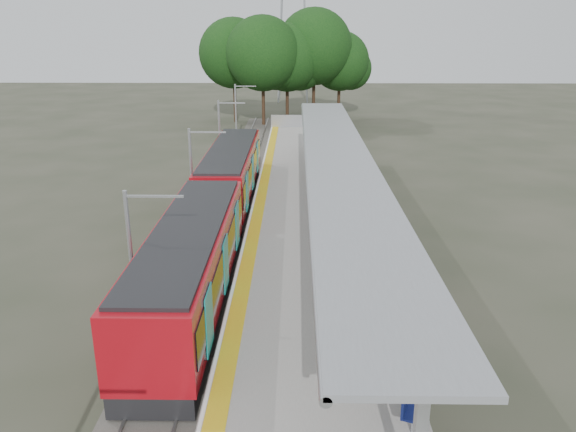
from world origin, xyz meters
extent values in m
cube|color=#59544C|center=(-4.50, 20.00, 0.12)|extent=(3.00, 70.00, 0.24)
cube|color=gray|center=(0.00, 20.00, 0.50)|extent=(6.00, 50.00, 1.00)
cube|color=gold|center=(-2.55, 20.00, 1.01)|extent=(0.60, 50.00, 0.02)
cube|color=#9EA0A5|center=(0.00, 44.95, 1.60)|extent=(6.00, 0.10, 1.20)
cube|color=black|center=(-4.50, 8.42, 0.65)|extent=(2.50, 13.50, 0.70)
cube|color=#9E0B14|center=(-4.50, 8.42, 2.25)|extent=(2.65, 13.50, 2.50)
cube|color=black|center=(-4.50, 8.42, 2.30)|extent=(2.72, 12.96, 1.20)
cube|color=black|center=(-4.50, 8.42, 3.55)|extent=(2.40, 12.82, 0.15)
cube|color=#0D8382|center=(-3.14, 8.42, 2.10)|extent=(0.04, 1.30, 2.00)
cylinder|color=black|center=(-4.50, 3.70, 0.35)|extent=(2.20, 0.70, 0.70)
cube|color=black|center=(-4.50, 22.52, 0.65)|extent=(2.50, 13.50, 0.70)
cube|color=#9E0B14|center=(-4.50, 22.52, 2.25)|extent=(2.65, 13.50, 2.50)
cube|color=black|center=(-4.50, 22.52, 2.30)|extent=(2.72, 12.96, 1.20)
cube|color=black|center=(-4.50, 22.52, 3.55)|extent=(2.40, 12.83, 0.15)
cube|color=#0D8382|center=(-3.14, 22.52, 2.10)|extent=(0.04, 1.30, 2.00)
cylinder|color=black|center=(-4.50, 17.80, 0.35)|extent=(2.20, 0.70, 0.70)
cube|color=black|center=(-4.50, 15.47, 2.00)|extent=(2.30, 0.80, 2.40)
cube|color=#9EA0A5|center=(2.00, 2.00, 2.75)|extent=(0.25, 0.25, 3.50)
cube|color=#9EA0A5|center=(2.00, 6.00, 2.75)|extent=(0.25, 0.25, 3.50)
cube|color=#9EA0A5|center=(2.00, 10.00, 2.75)|extent=(0.25, 0.25, 3.50)
cube|color=#9EA0A5|center=(2.00, 14.00, 2.75)|extent=(0.25, 0.25, 3.50)
cube|color=#9EA0A5|center=(2.00, 18.00, 2.75)|extent=(0.25, 0.25, 3.50)
cube|color=#9EA0A5|center=(2.00, 22.00, 2.75)|extent=(0.25, 0.25, 3.50)
cube|color=#9EA0A5|center=(2.00, 26.00, 2.75)|extent=(0.25, 0.25, 3.50)
cube|color=#9EA0A5|center=(2.00, 30.00, 2.75)|extent=(0.25, 0.25, 3.50)
cube|color=#9EA0A5|center=(2.00, 34.00, 2.75)|extent=(0.25, 0.25, 3.50)
cube|color=gray|center=(1.60, 16.00, 4.58)|extent=(3.20, 38.00, 0.16)
cylinder|color=#9EA0A5|center=(0.05, 16.00, 4.50)|extent=(0.24, 38.00, 0.24)
cube|color=silver|center=(2.70, 4.00, 2.20)|extent=(0.05, 3.70, 2.20)
cube|color=silver|center=(2.70, 8.00, 2.20)|extent=(0.05, 3.70, 2.20)
cube|color=silver|center=(2.70, 16.00, 2.20)|extent=(0.05, 3.70, 2.20)
cube|color=silver|center=(2.70, 20.00, 2.20)|extent=(0.05, 3.70, 2.20)
cube|color=silver|center=(2.70, 28.00, 2.20)|extent=(0.05, 3.70, 2.20)
cube|color=silver|center=(2.70, 32.00, 2.20)|extent=(0.05, 3.70, 2.20)
cylinder|color=#382316|center=(-7.55, 54.14, 2.56)|extent=(0.36, 0.36, 5.13)
sphere|color=#1D4413|center=(-7.55, 54.14, 7.69)|extent=(7.79, 7.79, 7.79)
cylinder|color=#382316|center=(-4.09, 50.89, 2.61)|extent=(0.36, 0.36, 5.21)
sphere|color=#1D4413|center=(-4.09, 50.89, 7.82)|extent=(7.92, 7.92, 7.92)
cylinder|color=#382316|center=(-1.51, 52.95, 2.43)|extent=(0.36, 0.36, 4.85)
sphere|color=#1D4413|center=(-1.51, 52.95, 7.28)|extent=(7.37, 7.37, 7.37)
cylinder|color=#382316|center=(1.52, 54.64, 2.79)|extent=(0.36, 0.36, 5.59)
sphere|color=#1D4413|center=(1.52, 54.64, 8.38)|extent=(8.49, 8.49, 8.49)
cylinder|color=#382316|center=(4.55, 56.29, 2.24)|extent=(0.36, 0.36, 4.48)
sphere|color=#1D4413|center=(4.55, 56.29, 6.71)|extent=(6.80, 6.80, 6.80)
cylinder|color=#9EA0A5|center=(-6.30, 7.00, 2.70)|extent=(0.16, 0.16, 5.40)
cube|color=#9EA0A5|center=(-5.30, 7.00, 5.20)|extent=(2.00, 0.08, 0.08)
cylinder|color=#9EA0A5|center=(-6.30, 19.00, 2.70)|extent=(0.16, 0.16, 5.40)
cube|color=#9EA0A5|center=(-5.30, 19.00, 5.20)|extent=(2.00, 0.08, 0.08)
cylinder|color=#9EA0A5|center=(-6.30, 31.00, 2.70)|extent=(0.16, 0.16, 5.40)
cube|color=#9EA0A5|center=(-5.30, 31.00, 5.20)|extent=(2.00, 0.08, 0.08)
cylinder|color=#9EA0A5|center=(-6.30, 43.00, 2.70)|extent=(0.16, 0.16, 5.40)
cube|color=#9EA0A5|center=(-5.30, 43.00, 5.20)|extent=(2.00, 0.08, 0.08)
cube|color=#0F164B|center=(2.64, 1.01, 1.48)|extent=(1.03, 1.66, 0.06)
cube|color=#0F164B|center=(2.42, 1.01, 1.80)|extent=(0.64, 1.50, 0.58)
cube|color=#9EA0A5|center=(2.64, 0.38, 1.23)|extent=(0.42, 0.21, 0.47)
cube|color=#9EA0A5|center=(2.64, 1.65, 1.23)|extent=(0.42, 0.21, 0.47)
cube|color=#0F164B|center=(2.70, 13.97, 1.47)|extent=(1.06, 1.62, 0.06)
cube|color=#0F164B|center=(2.49, 13.97, 1.78)|extent=(0.68, 1.46, 0.57)
cube|color=#9EA0A5|center=(2.70, 13.35, 1.23)|extent=(0.41, 0.22, 0.46)
cube|color=#9EA0A5|center=(2.70, 14.60, 1.23)|extent=(0.41, 0.22, 0.46)
cube|color=#0F164B|center=(2.62, 30.35, 1.45)|extent=(0.64, 1.56, 0.06)
cube|color=#0F164B|center=(2.42, 30.35, 1.76)|extent=(0.25, 1.51, 0.55)
cube|color=#9EA0A5|center=(2.62, 29.74, 1.22)|extent=(0.41, 0.11, 0.44)
cube|color=#9EA0A5|center=(2.62, 30.95, 1.22)|extent=(0.41, 0.11, 0.44)
cylinder|color=beige|center=(1.51, 2.90, 1.80)|extent=(0.43, 0.43, 1.59)
cube|color=red|center=(1.51, 2.90, 2.75)|extent=(0.38, 0.12, 0.27)
cylinder|color=beige|center=(0.53, 24.91, 1.69)|extent=(0.37, 0.37, 1.38)
cube|color=red|center=(0.53, 24.91, 2.52)|extent=(0.33, 0.13, 0.23)
cylinder|color=#9EA0A5|center=(2.06, 16.27, 1.51)|extent=(0.51, 0.51, 1.03)
camera|label=1|loc=(-0.49, -11.17, 10.73)|focal=35.00mm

